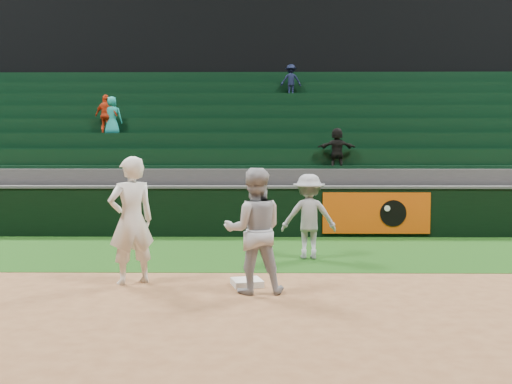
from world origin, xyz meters
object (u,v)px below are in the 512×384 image
at_px(first_base, 247,282).
at_px(base_coach, 309,216).
at_px(first_baseman, 131,220).
at_px(baserunner, 254,231).

xyz_separation_m(first_base, base_coach, (1.14, 2.26, 0.78)).
xyz_separation_m(first_base, first_baseman, (-1.82, 0.13, 0.95)).
distance_m(first_baseman, base_coach, 3.65).
distance_m(first_base, first_baseman, 2.06).
relative_size(first_baseman, baserunner, 1.09).
distance_m(first_base, baserunner, 0.98).
bearing_deg(first_base, baserunner, -74.49).
height_order(first_base, base_coach, base_coach).
height_order(first_baseman, base_coach, first_baseman).
xyz_separation_m(first_baseman, base_coach, (2.96, 2.14, -0.18)).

